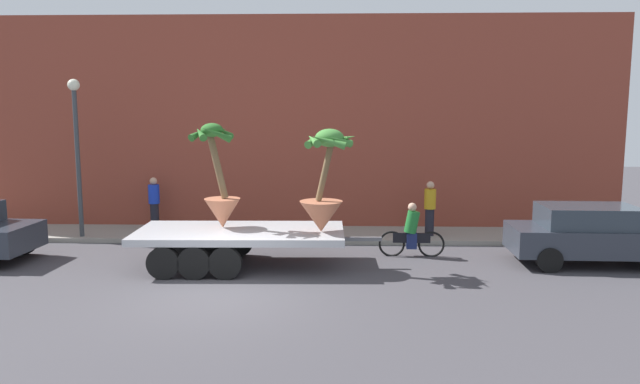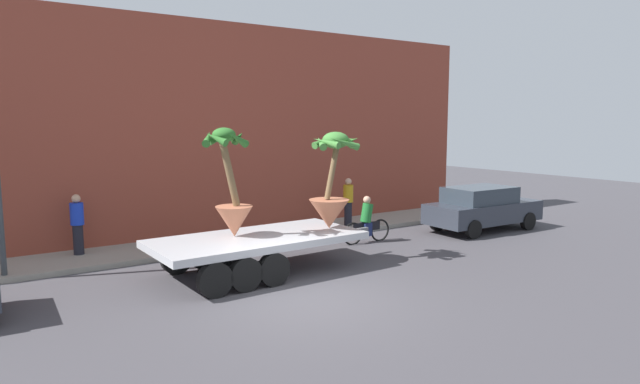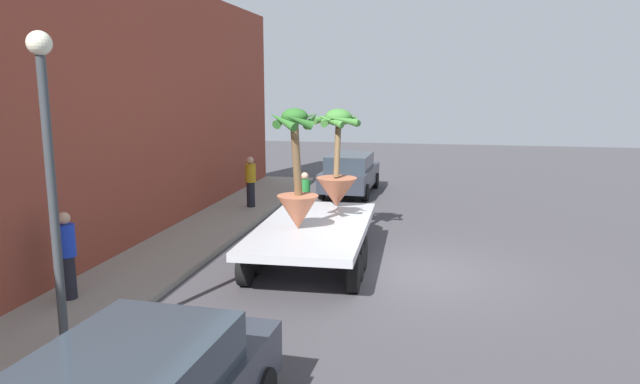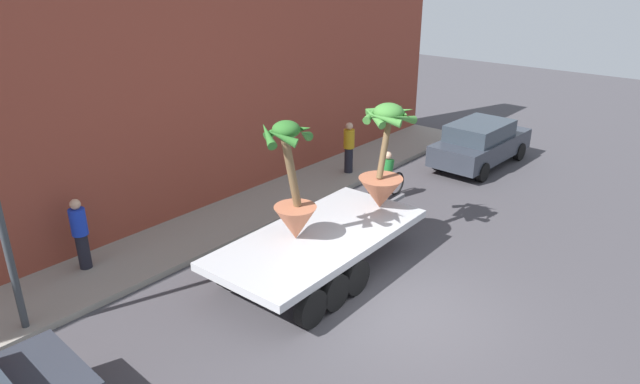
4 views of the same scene
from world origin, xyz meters
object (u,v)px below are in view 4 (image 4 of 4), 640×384
(cyclist, at_px, (387,178))
(parked_car, at_px, (481,143))
(pedestrian_near_gate, at_px, (349,147))
(pedestrian_far_left, at_px, (80,233))
(flatbed_trailer, at_px, (313,247))
(potted_palm_middle, at_px, (383,167))
(potted_palm_rear, at_px, (293,197))

(cyclist, distance_m, parked_car, 4.72)
(pedestrian_near_gate, distance_m, pedestrian_far_left, 8.95)
(flatbed_trailer, distance_m, parked_car, 9.50)
(flatbed_trailer, xyz_separation_m, cyclist, (4.83, 1.26, -0.09))
(potted_palm_middle, bearing_deg, pedestrian_far_left, 143.27)
(flatbed_trailer, bearing_deg, potted_palm_middle, -4.19)
(flatbed_trailer, distance_m, cyclist, 4.99)
(pedestrian_far_left, bearing_deg, flatbed_trailer, -51.14)
(potted_palm_middle, xyz_separation_m, pedestrian_far_left, (-5.71, 4.26, -1.01))
(cyclist, height_order, pedestrian_near_gate, pedestrian_near_gate)
(pedestrian_near_gate, bearing_deg, flatbed_trailer, -149.42)
(flatbed_trailer, xyz_separation_m, pedestrian_far_left, (-3.29, 4.08, 0.28))
(flatbed_trailer, bearing_deg, pedestrian_near_gate, 30.58)
(parked_car, height_order, pedestrian_far_left, pedestrian_far_left)
(cyclist, bearing_deg, pedestrian_near_gate, 68.78)
(potted_palm_middle, height_order, cyclist, potted_palm_middle)
(pedestrian_near_gate, bearing_deg, potted_palm_middle, -132.51)
(potted_palm_middle, xyz_separation_m, pedestrian_near_gate, (3.21, 3.50, -1.01))
(potted_palm_rear, height_order, pedestrian_near_gate, potted_palm_rear)
(potted_palm_rear, distance_m, parked_car, 9.89)
(pedestrian_near_gate, bearing_deg, potted_palm_rear, -152.82)
(flatbed_trailer, bearing_deg, parked_car, 3.02)
(potted_palm_middle, bearing_deg, flatbed_trailer, 175.81)
(cyclist, xyz_separation_m, parked_car, (4.66, -0.76, 0.16))
(potted_palm_rear, height_order, pedestrian_far_left, potted_palm_rear)
(flatbed_trailer, height_order, pedestrian_near_gate, pedestrian_near_gate)
(potted_palm_middle, xyz_separation_m, parked_car, (7.07, 0.68, -1.22))
(flatbed_trailer, xyz_separation_m, potted_palm_middle, (2.42, -0.18, 1.29))
(flatbed_trailer, xyz_separation_m, pedestrian_near_gate, (5.63, 3.33, 0.28))
(pedestrian_near_gate, bearing_deg, pedestrian_far_left, 175.16)
(pedestrian_near_gate, relative_size, pedestrian_far_left, 1.00)
(potted_palm_middle, bearing_deg, cyclist, 30.88)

